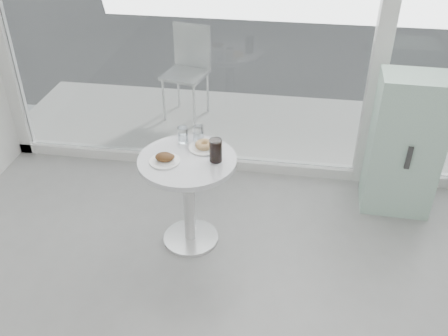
% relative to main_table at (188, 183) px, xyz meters
% --- Properties ---
extents(main_table, '(0.72, 0.72, 0.77)m').
position_rel_main_table_xyz_m(main_table, '(0.00, 0.00, 0.00)').
color(main_table, silver).
rests_on(main_table, ground).
extents(patio_deck, '(5.60, 1.60, 0.05)m').
position_rel_main_table_xyz_m(patio_deck, '(0.50, 1.90, -0.53)').
color(patio_deck, silver).
rests_on(patio_deck, ground).
extents(mint_cabinet, '(0.57, 0.40, 1.21)m').
position_rel_main_table_xyz_m(mint_cabinet, '(1.66, 0.72, 0.06)').
color(mint_cabinet, '#93BCA8').
rests_on(mint_cabinet, ground).
extents(patio_chair, '(0.52, 0.52, 1.00)m').
position_rel_main_table_xyz_m(patio_chair, '(-0.45, 2.09, 0.07)').
color(patio_chair, silver).
rests_on(patio_chair, patio_deck).
extents(plate_fritter, '(0.22, 0.22, 0.07)m').
position_rel_main_table_xyz_m(plate_fritter, '(-0.14, -0.06, 0.25)').
color(plate_fritter, white).
rests_on(plate_fritter, main_table).
extents(plate_donut, '(0.23, 0.23, 0.06)m').
position_rel_main_table_xyz_m(plate_donut, '(0.10, 0.16, 0.24)').
color(plate_donut, white).
rests_on(plate_donut, main_table).
extents(water_tumbler_a, '(0.08, 0.08, 0.13)m').
position_rel_main_table_xyz_m(water_tumbler_a, '(-0.08, 0.22, 0.28)').
color(water_tumbler_a, white).
rests_on(water_tumbler_a, main_table).
extents(water_tumbler_b, '(0.08, 0.08, 0.13)m').
position_rel_main_table_xyz_m(water_tumbler_b, '(0.03, 0.26, 0.28)').
color(water_tumbler_b, white).
rests_on(water_tumbler_b, main_table).
extents(cola_glass, '(0.09, 0.09, 0.17)m').
position_rel_main_table_xyz_m(cola_glass, '(0.21, 0.00, 0.30)').
color(cola_glass, white).
rests_on(cola_glass, main_table).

